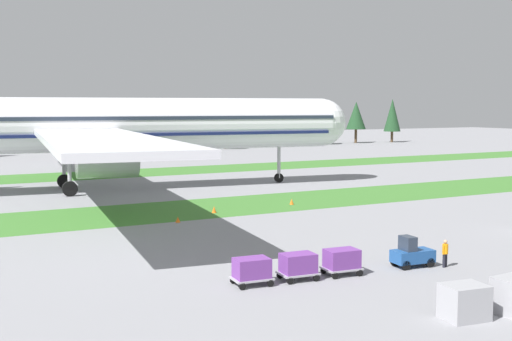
{
  "coord_description": "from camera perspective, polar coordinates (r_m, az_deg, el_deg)",
  "views": [
    {
      "loc": [
        -33.88,
        -20.44,
        10.05
      ],
      "look_at": [
        -5.39,
        32.83,
        4.0
      ],
      "focal_mm": 45.51,
      "sensor_mm": 36.0,
      "label": 1
    }
  ],
  "objects": [
    {
      "name": "taxiway_marker_2",
      "position": [
        66.3,
        3.16,
        -2.76
      ],
      "size": [
        0.44,
        0.44,
        0.57
      ],
      "primitive_type": "cone",
      "color": "orange",
      "rests_on": "ground"
    },
    {
      "name": "airliner",
      "position": [
        78.49,
        -14.86,
        3.9
      ],
      "size": [
        67.97,
        83.72,
        21.84
      ],
      "rotation": [
        0.0,
        0.0,
        -1.7
      ],
      "color": "white",
      "rests_on": "ground"
    },
    {
      "name": "uld_container_1",
      "position": [
        32.68,
        17.84,
        -10.94
      ],
      "size": [
        2.2,
        1.85,
        1.67
      ],
      "primitive_type": "cube",
      "rotation": [
        0.0,
        0.0,
        -0.13
      ],
      "color": "#A3A3A8",
      "rests_on": "ground"
    },
    {
      "name": "distant_tree_line",
      "position": [
        143.75,
        -13.53,
        4.36
      ],
      "size": [
        173.85,
        10.79,
        12.32
      ],
      "color": "#4C3823",
      "rests_on": "ground"
    },
    {
      "name": "taxiway_marker_1",
      "position": [
        56.56,
        -6.88,
        -4.31
      ],
      "size": [
        0.44,
        0.44,
        0.49
      ],
      "primitive_type": "cone",
      "color": "orange",
      "rests_on": "ground"
    },
    {
      "name": "grass_strip_far",
      "position": [
        100.34,
        -8.26,
        -0.09
      ],
      "size": [
        320.0,
        11.85,
        0.01
      ],
      "primitive_type": "cube",
      "color": "#3D752D",
      "rests_on": "ground"
    },
    {
      "name": "grass_strip_near",
      "position": [
        68.1,
        2.04,
        -2.77
      ],
      "size": [
        320.0,
        11.85,
        0.01
      ],
      "primitive_type": "cube",
      "color": "#3D752D",
      "rests_on": "ground"
    },
    {
      "name": "cargo_dolly_second",
      "position": [
        37.9,
        3.72,
        -8.23
      ],
      "size": [
        2.33,
        1.7,
        1.55
      ],
      "rotation": [
        0.0,
        0.0,
        -1.66
      ],
      "color": "#A3A3A8",
      "rests_on": "ground"
    },
    {
      "name": "taxiway_marker_0",
      "position": [
        61.23,
        -3.71,
        -3.44
      ],
      "size": [
        0.44,
        0.44,
        0.62
      ],
      "primitive_type": "cone",
      "color": "orange",
      "rests_on": "ground"
    },
    {
      "name": "ground_crew_marshaller",
      "position": [
        42.41,
        16.29,
        -6.91
      ],
      "size": [
        0.54,
        0.36,
        1.74
      ],
      "rotation": [
        0.0,
        0.0,
        0.28
      ],
      "color": "black",
      "rests_on": "ground"
    },
    {
      "name": "baggage_tug",
      "position": [
        41.98,
        13.52,
        -7.15
      ],
      "size": [
        2.71,
        1.54,
        1.97
      ],
      "rotation": [
        0.0,
        0.0,
        -1.66
      ],
      "color": "#1E4C8E",
      "rests_on": "ground"
    },
    {
      "name": "cargo_dolly_third",
      "position": [
        36.73,
        -0.38,
        -8.67
      ],
      "size": [
        2.33,
        1.7,
        1.55
      ],
      "rotation": [
        0.0,
        0.0,
        -1.66
      ],
      "color": "#A3A3A8",
      "rests_on": "ground"
    },
    {
      "name": "cargo_dolly_lead",
      "position": [
        39.25,
        7.55,
        -7.78
      ],
      "size": [
        2.33,
        1.7,
        1.55
      ],
      "rotation": [
        0.0,
        0.0,
        -1.66
      ],
      "color": "#A3A3A8",
      "rests_on": "ground"
    }
  ]
}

